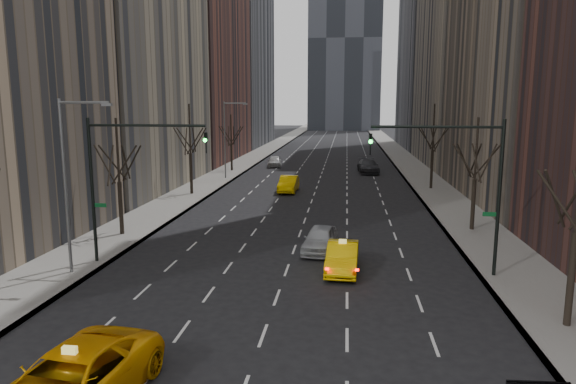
% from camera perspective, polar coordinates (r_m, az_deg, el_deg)
% --- Properties ---
extents(sidewalk_left, '(4.50, 320.00, 0.15)m').
position_cam_1_polar(sidewalk_left, '(86.31, -3.80, 3.90)').
color(sidewalk_left, slate).
rests_on(sidewalk_left, ground).
extents(sidewalk_right, '(4.50, 320.00, 0.15)m').
position_cam_1_polar(sidewalk_right, '(85.43, 12.63, 3.62)').
color(sidewalk_right, slate).
rests_on(sidewalk_right, ground).
extents(bld_left_far, '(14.00, 28.00, 44.00)m').
position_cam_1_polar(bld_left_far, '(85.16, -10.95, 18.47)').
color(bld_left_far, brown).
rests_on(bld_left_far, ground).
extents(bld_left_deep, '(14.00, 30.00, 60.00)m').
position_cam_1_polar(bld_left_deep, '(115.13, -6.36, 20.29)').
color(bld_left_deep, slate).
rests_on(bld_left_deep, ground).
extents(bld_right_deep, '(14.00, 30.00, 58.00)m').
position_cam_1_polar(bld_right_deep, '(112.82, 16.77, 19.66)').
color(bld_right_deep, slate).
rests_on(bld_right_deep, ground).
extents(tree_lw_b, '(3.36, 3.50, 7.82)m').
position_cam_1_polar(tree_lw_b, '(36.18, -18.23, 1.07)').
color(tree_lw_b, black).
rests_on(tree_lw_b, ground).
extents(tree_lw_c, '(3.36, 3.50, 8.74)m').
position_cam_1_polar(tree_lw_c, '(51.00, -10.78, 4.15)').
color(tree_lw_c, black).
rests_on(tree_lw_c, ground).
extents(tree_lw_d, '(3.36, 3.50, 7.36)m').
position_cam_1_polar(tree_lw_d, '(68.37, -6.31, 5.25)').
color(tree_lw_d, black).
rests_on(tree_lw_d, ground).
extents(tree_rw_a, '(3.36, 3.50, 8.28)m').
position_cam_1_polar(tree_rw_a, '(22.89, 29.31, -4.15)').
color(tree_rw_a, black).
rests_on(tree_rw_a, ground).
extents(tree_rw_b, '(3.36, 3.50, 7.82)m').
position_cam_1_polar(tree_rw_b, '(37.91, 20.03, 1.35)').
color(tree_rw_b, black).
rests_on(tree_rw_b, ground).
extents(tree_rw_c, '(3.36, 3.50, 8.74)m').
position_cam_1_polar(tree_rw_c, '(55.42, 15.76, 4.39)').
color(tree_rw_c, black).
rests_on(tree_rw_c, ground).
extents(traffic_mast_left, '(6.69, 0.39, 8.00)m').
position_cam_1_polar(traffic_mast_left, '(29.34, -18.13, 2.64)').
color(traffic_mast_left, black).
rests_on(traffic_mast_left, ground).
extents(traffic_mast_right, '(6.69, 0.39, 8.00)m').
position_cam_1_polar(traffic_mast_right, '(27.36, 19.17, 2.09)').
color(traffic_mast_right, black).
rests_on(traffic_mast_right, ground).
extents(streetlight_near, '(2.83, 0.22, 9.00)m').
position_cam_1_polar(streetlight_near, '(28.34, -23.00, 2.37)').
color(streetlight_near, slate).
rests_on(streetlight_near, ground).
extents(streetlight_far, '(2.83, 0.22, 9.00)m').
position_cam_1_polar(streetlight_far, '(61.17, -6.73, 6.65)').
color(streetlight_far, slate).
rests_on(streetlight_far, ground).
extents(taxi_suv, '(3.84, 6.85, 1.81)m').
position_cam_1_polar(taxi_suv, '(17.06, -22.99, -18.96)').
color(taxi_suv, '#EE9F05').
rests_on(taxi_suv, ground).
extents(taxi_sedan, '(1.84, 4.73, 1.54)m').
position_cam_1_polar(taxi_sedan, '(27.88, 6.06, -7.21)').
color(taxi_sedan, '#FDC605').
rests_on(taxi_sedan, ground).
extents(silver_sedan_ahead, '(2.36, 4.73, 1.55)m').
position_cam_1_polar(silver_sedan_ahead, '(31.38, 3.60, -5.23)').
color(silver_sedan_ahead, '#A0A2A8').
rests_on(silver_sedan_ahead, ground).
extents(far_taxi, '(1.81, 4.96, 1.63)m').
position_cam_1_polar(far_taxi, '(52.32, 0.07, 0.90)').
color(far_taxi, '#FFC605').
rests_on(far_taxi, ground).
extents(far_suv_grey, '(2.87, 6.20, 1.75)m').
position_cam_1_polar(far_suv_grey, '(67.59, 8.88, 2.86)').
color(far_suv_grey, '#29292E').
rests_on(far_suv_grey, ground).
extents(far_car_white, '(2.30, 4.72, 1.55)m').
position_cam_1_polar(far_car_white, '(73.43, -1.50, 3.44)').
color(far_car_white, '#BABABA').
rests_on(far_car_white, ground).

